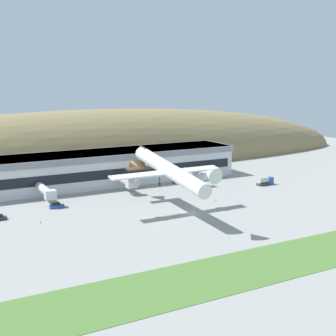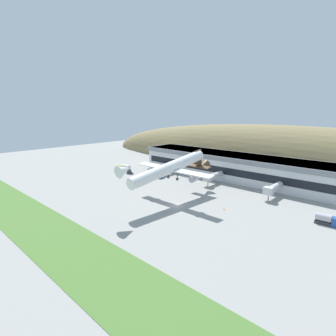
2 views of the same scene
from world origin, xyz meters
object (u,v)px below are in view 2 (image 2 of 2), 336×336
Objects in this scene: traffic_cone_0 at (224,209)px; traffic_cone_1 at (129,179)px; jetway_0 at (166,168)px; box_truck at (125,168)px; service_car_0 at (159,177)px; jetway_2 at (273,188)px; terminal_building at (231,164)px; fuel_truck at (327,220)px; service_car_1 at (130,173)px; jetway_1 at (213,176)px; cargo_airplane at (171,168)px.

traffic_cone_1 is (-56.19, 2.99, 0.00)m from traffic_cone_0.
box_truck is at bearing -162.97° from jetway_0.
box_truck is (-27.03, -0.59, 0.85)m from service_car_0.
jetway_0 and jetway_2 have the same top height.
terminal_building reaches higher than fuel_truck.
jetway_0 reaches higher than traffic_cone_1.
jetway_0 is 21.82m from traffic_cone_1.
service_car_1 is 0.47× the size of box_truck.
terminal_building reaches higher than jetway_2.
jetway_0 is 54.80m from traffic_cone_0.
terminal_building is 7.74× the size of jetway_1.
service_car_1 is at bearing 170.26° from traffic_cone_0.
fuel_truck reaches higher than traffic_cone_1.
jetway_1 is 46.87m from service_car_1.
service_car_1 is (-45.21, 16.46, -12.25)m from cargo_airplane.
fuel_truck is at bearing 19.54° from traffic_cone_0.
cargo_airplane is 59.53m from box_truck.
service_car_1 is at bearing -143.30° from jetway_0.
jetway_2 is at bearing 10.21° from service_car_1.
box_truck is at bearing -153.83° from terminal_building.
cargo_airplane is at bearing -89.26° from terminal_building.
cargo_airplane is 49.64m from service_car_1.
jetway_1 is 2.99× the size of service_car_0.
fuel_truck is at bearing -4.11° from service_car_0.
cargo_airplane is at bearing -20.01° from service_car_1.
service_car_0 is 50.72m from traffic_cone_0.
cargo_airplane reaches higher than traffic_cone_0.
service_car_0 is (-27.00, -25.97, -6.25)m from terminal_building.
box_truck is at bearing 168.32° from traffic_cone_0.
jetway_0 is 28.55m from jetway_1.
jetway_0 is 20.56m from service_car_1.
service_car_1 is 12.60m from traffic_cone_1.
jetway_2 reaches higher than box_truck.
jetway_0 is 27.00m from box_truck.
jetway_1 is (28.52, 1.29, -0.00)m from jetway_0.
service_car_0 is 7.70× the size of traffic_cone_0.
terminal_building is 47.54m from traffic_cone_0.
fuel_truck is at bearing -2.73° from box_truck.
traffic_cone_0 and traffic_cone_1 have the same top height.
box_truck reaches higher than traffic_cone_1.
jetway_1 reaches higher than fuel_truck.
fuel_truck reaches higher than service_car_1.
service_car_1 is 6.58× the size of traffic_cone_1.
box_truck is 76.72m from traffic_cone_0.
traffic_cone_1 is (-35.71, 8.18, -12.63)m from cargo_airplane.
terminal_building is at bearing 90.74° from cargo_airplane.
jetway_2 is at bearing -31.67° from terminal_building.
cargo_airplane is 36.95m from service_car_0.
traffic_cone_1 is (-8.10, -13.12, -0.41)m from service_car_0.
jetway_0 is at bearing 100.28° from service_car_0.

